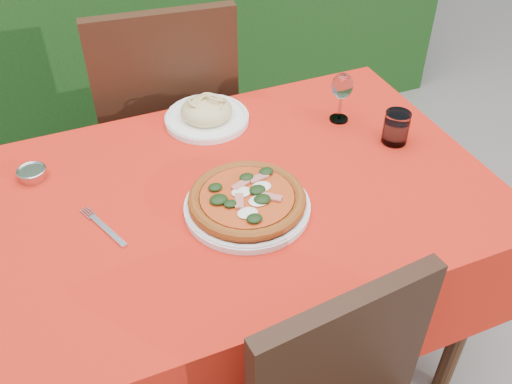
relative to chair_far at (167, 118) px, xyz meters
name	(u,v)px	position (x,y,z in m)	size (l,w,h in m)	color
ground	(245,358)	(0.03, -0.65, -0.58)	(60.00, 60.00, 0.00)	slate
dining_table	(242,231)	(0.03, -0.65, 0.02)	(1.26, 0.86, 0.75)	#482917
chair_far	(167,118)	(0.00, 0.00, 0.00)	(0.50, 0.50, 1.01)	black
pizza_plate	(247,201)	(0.01, -0.73, 0.20)	(0.30, 0.30, 0.06)	white
pasta_plate	(207,114)	(0.05, -0.32, 0.20)	(0.25, 0.25, 0.07)	white
water_glass	(396,129)	(0.50, -0.62, 0.21)	(0.07, 0.07, 0.09)	silver
wine_glass	(342,88)	(0.41, -0.46, 0.28)	(0.06, 0.06, 0.15)	silver
fork	(108,231)	(-0.31, -0.67, 0.17)	(0.02, 0.19, 0.00)	silver
steel_ramekin	(32,174)	(-0.45, -0.40, 0.18)	(0.07, 0.07, 0.03)	#B6B6BD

